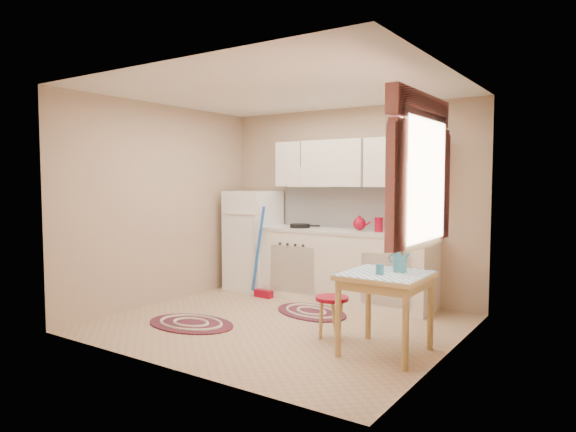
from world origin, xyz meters
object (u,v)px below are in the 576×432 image
object	(u,v)px
fridge	(253,240)
table	(385,314)
stool	(332,318)
base_cabinets	(346,267)

from	to	relation	value
fridge	table	world-z (taller)	fridge
table	stool	size ratio (longest dim) A/B	1.71
table	stool	distance (m)	0.62
table	base_cabinets	bearing A→B (deg)	127.81
fridge	base_cabinets	bearing A→B (deg)	1.97
base_cabinets	stool	bearing A→B (deg)	-67.31
base_cabinets	table	size ratio (longest dim) A/B	3.12
fridge	stool	bearing A→B (deg)	-34.38
fridge	stool	size ratio (longest dim) A/B	3.33
base_cabinets	table	distance (m)	1.97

